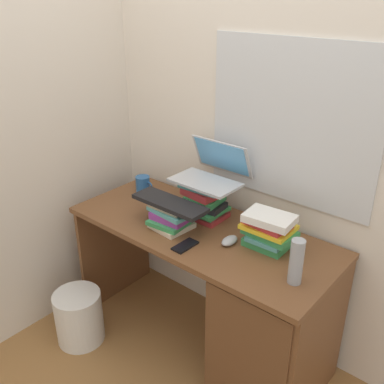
% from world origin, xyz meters
% --- Properties ---
extents(ground_plane, '(6.00, 6.00, 0.00)m').
position_xyz_m(ground_plane, '(0.00, 0.00, 0.00)').
color(ground_plane, olive).
extents(wall_back, '(6.00, 0.06, 2.60)m').
position_xyz_m(wall_back, '(0.00, 0.35, 1.30)').
color(wall_back, silver).
rests_on(wall_back, ground).
extents(wall_left, '(0.05, 6.00, 2.60)m').
position_xyz_m(wall_left, '(-0.90, 0.00, 1.30)').
color(wall_left, beige).
rests_on(wall_left, ground).
extents(desk, '(1.46, 0.61, 0.76)m').
position_xyz_m(desk, '(0.37, -0.02, 0.41)').
color(desk, brown).
rests_on(desk, ground).
extents(book_stack_tall, '(0.25, 0.21, 0.20)m').
position_xyz_m(book_stack_tall, '(-0.06, 0.11, 0.86)').
color(book_stack_tall, '#B22D33').
rests_on(book_stack_tall, desk).
extents(book_stack_keyboard_riser, '(0.24, 0.20, 0.13)m').
position_xyz_m(book_stack_keyboard_riser, '(-0.13, -0.09, 0.82)').
color(book_stack_keyboard_riser, beige).
rests_on(book_stack_keyboard_riser, desk).
extents(book_stack_side, '(0.25, 0.20, 0.18)m').
position_xyz_m(book_stack_side, '(0.36, 0.07, 0.85)').
color(book_stack_side, '#338C4C').
rests_on(book_stack_side, desk).
extents(laptop, '(0.36, 0.29, 0.21)m').
position_xyz_m(laptop, '(-0.06, 0.17, 1.01)').
color(laptop, '#B7BABF').
rests_on(laptop, book_stack_tall).
extents(keyboard, '(0.42, 0.14, 0.02)m').
position_xyz_m(keyboard, '(-0.13, -0.09, 0.90)').
color(keyboard, black).
rests_on(keyboard, book_stack_keyboard_riser).
extents(computer_mouse, '(0.06, 0.10, 0.04)m').
position_xyz_m(computer_mouse, '(0.20, -0.02, 0.78)').
color(computer_mouse, '#A5A8AD').
rests_on(computer_mouse, desk).
extents(mug, '(0.13, 0.09, 0.10)m').
position_xyz_m(mug, '(-0.56, 0.12, 0.81)').
color(mug, '#265999').
rests_on(mug, desk).
extents(water_bottle, '(0.06, 0.06, 0.21)m').
position_xyz_m(water_bottle, '(0.60, -0.10, 0.86)').
color(water_bottle, '#999EA5').
rests_on(water_bottle, desk).
extents(cell_phone, '(0.07, 0.14, 0.01)m').
position_xyz_m(cell_phone, '(0.05, -0.19, 0.76)').
color(cell_phone, black).
rests_on(cell_phone, desk).
extents(wastebasket, '(0.27, 0.27, 0.32)m').
position_xyz_m(wastebasket, '(-0.54, -0.45, 0.16)').
color(wastebasket, silver).
rests_on(wastebasket, ground).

